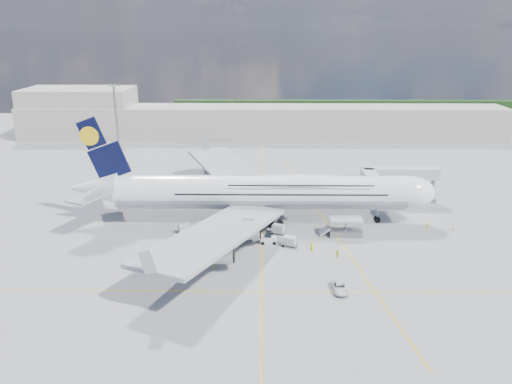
{
  "coord_description": "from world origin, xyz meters",
  "views": [
    {
      "loc": [
        -0.04,
        -90.75,
        40.44
      ],
      "look_at": [
        -1.21,
        8.0,
        7.47
      ],
      "focal_mm": 35.0,
      "sensor_mm": 36.0,
      "label": 1
    }
  ],
  "objects_px": {
    "cone_wing_left_inner": "(240,190)",
    "crew_tug": "(232,257)",
    "light_mast": "(118,130)",
    "cone_tail": "(122,213)",
    "baggage_tug": "(269,239)",
    "crew_loader": "(337,254)",
    "cargo_loader": "(345,229)",
    "crew_nose": "(427,225)",
    "cone_wing_right_inner": "(199,258)",
    "dolly_row_a": "(199,236)",
    "dolly_row_b": "(227,236)",
    "catering_truck_outer": "(214,166)",
    "cone_wing_left_outer": "(205,190)",
    "jet_bridge": "(389,177)",
    "catering_truck_inner": "(219,194)",
    "cone_nose": "(453,229)",
    "service_van": "(340,288)",
    "crew_wing": "(213,262)",
    "crew_van": "(312,246)",
    "dolly_nose_near": "(278,229)",
    "dolly_back": "(184,228)",
    "dolly_row_c": "(229,233)",
    "cone_wing_right_outer": "(191,256)",
    "dolly_nose_far": "(289,241)"
  },
  "relations": [
    {
      "from": "crew_loader",
      "to": "cone_tail",
      "type": "distance_m",
      "value": 50.59
    },
    {
      "from": "jet_bridge",
      "to": "cone_wing_right_inner",
      "type": "height_order",
      "value": "jet_bridge"
    },
    {
      "from": "dolly_back",
      "to": "baggage_tug",
      "type": "bearing_deg",
      "value": -39.17
    },
    {
      "from": "dolly_row_a",
      "to": "cone_tail",
      "type": "xyz_separation_m",
      "value": [
        -19.27,
        14.42,
        -0.67
      ]
    },
    {
      "from": "cone_wing_left_outer",
      "to": "cone_wing_right_inner",
      "type": "bearing_deg",
      "value": -85.23
    },
    {
      "from": "dolly_row_c",
      "to": "dolly_row_b",
      "type": "bearing_deg",
      "value": -135.96
    },
    {
      "from": "light_mast",
      "to": "cone_tail",
      "type": "distance_m",
      "value": 34.27
    },
    {
      "from": "dolly_nose_near",
      "to": "cone_wing_left_outer",
      "type": "distance_m",
      "value": 33.12
    },
    {
      "from": "cone_wing_left_inner",
      "to": "cone_wing_right_inner",
      "type": "distance_m",
      "value": 39.95
    },
    {
      "from": "cone_wing_right_inner",
      "to": "baggage_tug",
      "type": "bearing_deg",
      "value": 29.54
    },
    {
      "from": "dolly_row_b",
      "to": "crew_nose",
      "type": "height_order",
      "value": "crew_nose"
    },
    {
      "from": "jet_bridge",
      "to": "cone_wing_left_outer",
      "type": "distance_m",
      "value": 46.11
    },
    {
      "from": "catering_truck_inner",
      "to": "cone_wing_left_inner",
      "type": "distance_m",
      "value": 9.15
    },
    {
      "from": "cone_wing_left_inner",
      "to": "dolly_row_a",
      "type": "bearing_deg",
      "value": -102.34
    },
    {
      "from": "cone_wing_right_outer",
      "to": "crew_van",
      "type": "bearing_deg",
      "value": 8.36
    },
    {
      "from": "dolly_row_b",
      "to": "service_van",
      "type": "distance_m",
      "value": 27.88
    },
    {
      "from": "catering_truck_outer",
      "to": "cone_wing_left_outer",
      "type": "relative_size",
      "value": 10.32
    },
    {
      "from": "dolly_nose_near",
      "to": "crew_wing",
      "type": "xyz_separation_m",
      "value": [
        -11.9,
        -14.88,
        -0.12
      ]
    },
    {
      "from": "light_mast",
      "to": "service_van",
      "type": "distance_m",
      "value": 84.35
    },
    {
      "from": "service_van",
      "to": "cone_wing_left_outer",
      "type": "distance_m",
      "value": 57.7
    },
    {
      "from": "crew_wing",
      "to": "cone_wing_left_inner",
      "type": "bearing_deg",
      "value": -18.42
    },
    {
      "from": "jet_bridge",
      "to": "catering_truck_outer",
      "type": "relative_size",
      "value": 2.96
    },
    {
      "from": "dolly_nose_near",
      "to": "cone_nose",
      "type": "height_order",
      "value": "dolly_nose_near"
    },
    {
      "from": "baggage_tug",
      "to": "crew_loader",
      "type": "distance_m",
      "value": 14.03
    },
    {
      "from": "dolly_row_a",
      "to": "cone_nose",
      "type": "relative_size",
      "value": 5.86
    },
    {
      "from": "catering_truck_inner",
      "to": "cone_nose",
      "type": "xyz_separation_m",
      "value": [
        50.31,
        -17.18,
        -1.59
      ]
    },
    {
      "from": "dolly_row_a",
      "to": "crew_nose",
      "type": "xyz_separation_m",
      "value": [
        46.9,
        6.07,
        -0.0
      ]
    },
    {
      "from": "dolly_back",
      "to": "crew_van",
      "type": "distance_m",
      "value": 26.65
    },
    {
      "from": "catering_truck_inner",
      "to": "cone_wing_right_inner",
      "type": "xyz_separation_m",
      "value": [
        -1.07,
        -31.84,
        -1.56
      ]
    },
    {
      "from": "service_van",
      "to": "dolly_row_b",
      "type": "bearing_deg",
      "value": 132.64
    },
    {
      "from": "crew_loader",
      "to": "service_van",
      "type": "bearing_deg",
      "value": -45.73
    },
    {
      "from": "catering_truck_inner",
      "to": "catering_truck_outer",
      "type": "relative_size",
      "value": 1.12
    },
    {
      "from": "baggage_tug",
      "to": "cone_nose",
      "type": "xyz_separation_m",
      "value": [
        38.67,
        7.46,
        -0.61
      ]
    },
    {
      "from": "baggage_tug",
      "to": "cone_wing_right_inner",
      "type": "relative_size",
      "value": 5.39
    },
    {
      "from": "dolly_nose_far",
      "to": "light_mast",
      "type": "bearing_deg",
      "value": 155.43
    },
    {
      "from": "light_mast",
      "to": "crew_tug",
      "type": "bearing_deg",
      "value": -57.37
    },
    {
      "from": "jet_bridge",
      "to": "cargo_loader",
      "type": "relative_size",
      "value": 2.2
    },
    {
      "from": "crew_van",
      "to": "cone_tail",
      "type": "bearing_deg",
      "value": 14.09
    },
    {
      "from": "cone_wing_left_outer",
      "to": "cone_wing_right_inner",
      "type": "distance_m",
      "value": 39.89
    },
    {
      "from": "dolly_row_b",
      "to": "cone_nose",
      "type": "xyz_separation_m",
      "value": [
        46.97,
        5.86,
        -0.71
      ]
    },
    {
      "from": "catering_truck_inner",
      "to": "cone_nose",
      "type": "relative_size",
      "value": 13.58
    },
    {
      "from": "cone_wing_left_inner",
      "to": "crew_tug",
      "type": "bearing_deg",
      "value": -89.68
    },
    {
      "from": "cone_wing_right_inner",
      "to": "cone_tail",
      "type": "bearing_deg",
      "value": 131.27
    },
    {
      "from": "dolly_nose_near",
      "to": "baggage_tug",
      "type": "xyz_separation_m",
      "value": [
        -2.02,
        -4.78,
        -0.2
      ]
    },
    {
      "from": "catering_truck_inner",
      "to": "crew_van",
      "type": "distance_m",
      "value": 34.03
    },
    {
      "from": "cone_wing_left_inner",
      "to": "cargo_loader",
      "type": "bearing_deg",
      "value": -51.32
    },
    {
      "from": "dolly_back",
      "to": "dolly_nose_far",
      "type": "relative_size",
      "value": 0.94
    },
    {
      "from": "jet_bridge",
      "to": "crew_wing",
      "type": "relative_size",
      "value": 9.91
    },
    {
      "from": "crew_nose",
      "to": "cone_wing_right_inner",
      "type": "xyz_separation_m",
      "value": [
        -45.94,
        -14.7,
        -0.68
      ]
    },
    {
      "from": "catering_truck_inner",
      "to": "crew_wing",
      "type": "xyz_separation_m",
      "value": [
        1.76,
        -34.73,
        -0.89
      ]
    }
  ]
}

